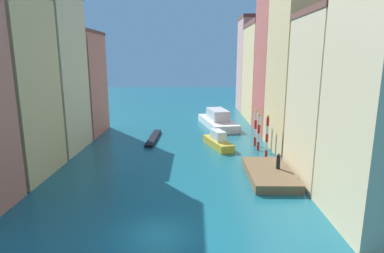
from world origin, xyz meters
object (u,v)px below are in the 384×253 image
(person_on_dock, at_px, (278,161))
(motorboat_0, at_px, (218,141))
(mooring_pole_1, at_px, (259,132))
(mooring_pole_0, at_px, (267,136))
(gondola_black, at_px, (154,138))
(waterfront_dock, at_px, (269,174))
(mooring_pole_2, at_px, (256,127))
(vaporetto_white, at_px, (218,120))

(person_on_dock, distance_m, motorboat_0, 10.99)
(mooring_pole_1, bearing_deg, mooring_pole_0, -83.93)
(mooring_pole_0, bearing_deg, gondola_black, 149.49)
(waterfront_dock, xyz_separation_m, motorboat_0, (-3.96, 10.14, 0.34))
(person_on_dock, relative_size, motorboat_0, 0.25)
(mooring_pole_2, distance_m, gondola_black, 13.53)
(gondola_black, bearing_deg, mooring_pole_2, -12.84)
(vaporetto_white, distance_m, motorboat_0, 12.10)
(mooring_pole_1, height_order, mooring_pole_2, mooring_pole_2)
(motorboat_0, bearing_deg, mooring_pole_0, -41.17)
(vaporetto_white, height_order, gondola_black, vaporetto_white)
(gondola_black, bearing_deg, mooring_pole_0, -30.51)
(gondola_black, xyz_separation_m, motorboat_0, (8.39, -3.53, 0.52))
(mooring_pole_0, bearing_deg, motorboat_0, 138.83)
(mooring_pole_2, bearing_deg, mooring_pole_1, -89.73)
(mooring_pole_1, relative_size, motorboat_0, 0.70)
(person_on_dock, height_order, motorboat_0, person_on_dock)
(mooring_pole_0, bearing_deg, vaporetto_white, 104.20)
(person_on_dock, bearing_deg, motorboat_0, 115.99)
(mooring_pole_1, xyz_separation_m, vaporetto_white, (-3.84, 13.52, -1.29))
(mooring_pole_1, distance_m, vaporetto_white, 14.11)
(mooring_pole_2, xyz_separation_m, vaporetto_white, (-3.84, 11.51, -1.39))
(mooring_pole_2, relative_size, motorboat_0, 0.74)
(person_on_dock, height_order, mooring_pole_1, mooring_pole_1)
(waterfront_dock, xyz_separation_m, mooring_pole_2, (0.68, 10.71, 1.99))
(waterfront_dock, bearing_deg, mooring_pole_1, 85.48)
(mooring_pole_1, xyz_separation_m, gondola_black, (-13.04, 4.98, -2.07))
(mooring_pole_2, distance_m, motorboat_0, 4.95)
(vaporetto_white, bearing_deg, mooring_pole_1, -74.12)
(gondola_black, bearing_deg, waterfront_dock, -47.92)
(person_on_dock, distance_m, mooring_pole_2, 10.46)
(motorboat_0, bearing_deg, person_on_dock, -64.01)
(motorboat_0, bearing_deg, waterfront_dock, -68.68)
(person_on_dock, xyz_separation_m, vaporetto_white, (-4.00, 21.93, -0.50))
(waterfront_dock, relative_size, gondola_black, 0.91)
(vaporetto_white, xyz_separation_m, motorboat_0, (-0.80, -12.07, -0.25))
(person_on_dock, distance_m, mooring_pole_1, 8.45)
(waterfront_dock, bearing_deg, mooring_pole_0, 80.28)
(mooring_pole_2, bearing_deg, motorboat_0, -173.09)
(mooring_pole_2, height_order, motorboat_0, mooring_pole_2)
(gondola_black, bearing_deg, motorboat_0, -22.83)
(person_on_dock, relative_size, mooring_pole_2, 0.33)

